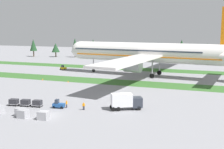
{
  "coord_description": "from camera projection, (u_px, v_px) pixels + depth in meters",
  "views": [
    {
      "loc": [
        31.99,
        -49.58,
        17.5
      ],
      "look_at": [
        2.45,
        30.91,
        4.0
      ],
      "focal_mm": 46.76,
      "sensor_mm": 36.0,
      "label": 1
    }
  ],
  "objects": [
    {
      "name": "cargo_dolly_lead",
      "position": [
        37.0,
        103.0,
        65.81
      ],
      "size": [
        2.41,
        1.83,
        1.55
      ],
      "rotation": [
        0.0,
        0.0,
        -1.41
      ],
      "color": "#A3A3A8",
      "rests_on": "ground"
    },
    {
      "name": "taxiway_marker_1",
      "position": [
        68.0,
        81.0,
        96.24
      ],
      "size": [
        0.44,
        0.44,
        0.5
      ],
      "primitive_type": "cone",
      "color": "orange",
      "rests_on": "ground"
    },
    {
      "name": "catering_truck",
      "position": [
        126.0,
        101.0,
        63.47
      ],
      "size": [
        7.21,
        5.34,
        3.58
      ],
      "rotation": [
        0.0,
        0.0,
        -1.07
      ],
      "color": "#2D333D",
      "rests_on": "ground"
    },
    {
      "name": "pushback_tractor",
      "position": [
        63.0,
        68.0,
        125.94
      ],
      "size": [
        2.73,
        1.57,
        1.97
      ],
      "rotation": [
        0.0,
        0.0,
        4.6
      ],
      "color": "yellow",
      "rests_on": "ground"
    },
    {
      "name": "uld_container_0",
      "position": [
        21.0,
        112.0,
        58.84
      ],
      "size": [
        2.09,
        1.71,
        1.66
      ],
      "primitive_type": "cube",
      "rotation": [
        0.0,
        0.0,
        -0.06
      ],
      "color": "#A3A3A8",
      "rests_on": "ground"
    },
    {
      "name": "uld_container_2",
      "position": [
        23.0,
        114.0,
        57.72
      ],
      "size": [
        2.05,
        1.66,
        1.66
      ],
      "primitive_type": "cube",
      "rotation": [
        0.0,
        0.0,
        -0.03
      ],
      "color": "#A3A3A8",
      "rests_on": "ground"
    },
    {
      "name": "cargo_dolly_second",
      "position": [
        26.0,
        102.0,
        66.36
      ],
      "size": [
        2.41,
        1.83,
        1.55
      ],
      "rotation": [
        0.0,
        0.0,
        -1.41
      ],
      "color": "#A3A3A8",
      "rests_on": "ground"
    },
    {
      "name": "airliner",
      "position": [
        150.0,
        52.0,
        107.47
      ],
      "size": [
        67.71,
        83.59,
        24.59
      ],
      "rotation": [
        0.0,
        0.0,
        1.46
      ],
      "color": "silver",
      "rests_on": "ground"
    },
    {
      "name": "ground_crew_marshaller",
      "position": [
        67.0,
        104.0,
        65.14
      ],
      "size": [
        0.36,
        0.54,
        1.74
      ],
      "rotation": [
        0.0,
        0.0,
        5.02
      ],
      "color": "black",
      "rests_on": "ground"
    },
    {
      "name": "ground_crew_loader",
      "position": [
        84.0,
        106.0,
        63.34
      ],
      "size": [
        0.45,
        0.4,
        1.74
      ],
      "rotation": [
        0.0,
        0.0,
        3.84
      ],
      "color": "black",
      "rests_on": "ground"
    },
    {
      "name": "grass_strip_far",
      "position": [
        140.0,
        69.0,
        127.0
      ],
      "size": [
        320.0,
        10.37,
        0.01
      ],
      "primitive_type": "cube",
      "color": "#336028",
      "rests_on": "ground"
    },
    {
      "name": "ground_plane",
      "position": [
        49.0,
        115.0,
        59.59
      ],
      "size": [
        400.0,
        400.0,
        0.0
      ],
      "primitive_type": "plane",
      "color": "gray"
    },
    {
      "name": "baggage_tug",
      "position": [
        58.0,
        104.0,
        64.87
      ],
      "size": [
        2.77,
        1.69,
        1.97
      ],
      "rotation": [
        0.0,
        0.0,
        -1.41
      ],
      "color": "#1E4C8E",
      "rests_on": "ground"
    },
    {
      "name": "taxiway_marker_0",
      "position": [
        43.0,
        79.0,
        99.84
      ],
      "size": [
        0.44,
        0.44,
        0.57
      ],
      "primitive_type": "cone",
      "color": "orange",
      "rests_on": "ground"
    },
    {
      "name": "cargo_dolly_third",
      "position": [
        14.0,
        102.0,
        66.91
      ],
      "size": [
        2.41,
        1.83,
        1.55
      ],
      "rotation": [
        0.0,
        0.0,
        -1.41
      ],
      "color": "#A3A3A8",
      "rests_on": "ground"
    },
    {
      "name": "uld_container_3",
      "position": [
        43.0,
        115.0,
        56.66
      ],
      "size": [
        2.14,
        1.78,
        1.63
      ],
      "primitive_type": "cube",
      "rotation": [
        0.0,
        0.0,
        0.09
      ],
      "color": "#A3A3A8",
      "rests_on": "ground"
    },
    {
      "name": "distant_tree_line",
      "position": [
        154.0,
        49.0,
        160.26
      ],
      "size": [
        160.81,
        10.31,
        11.87
      ],
      "color": "#4C3823",
      "rests_on": "ground"
    },
    {
      "name": "grass_strip_near",
      "position": [
        114.0,
        82.0,
        96.64
      ],
      "size": [
        320.0,
        10.37,
        0.01
      ],
      "primitive_type": "cube",
      "color": "#336028",
      "rests_on": "ground"
    }
  ]
}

